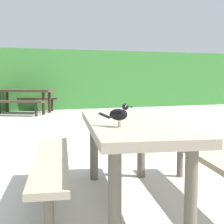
# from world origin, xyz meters

# --- Properties ---
(ground_plane) EXTENTS (60.00, 60.00, 0.00)m
(ground_plane) POSITION_xyz_m (0.00, 0.00, 0.00)
(ground_plane) COLOR #B7B5AD
(hedge_wall) EXTENTS (28.00, 2.20, 2.05)m
(hedge_wall) POSITION_xyz_m (0.00, 9.29, 1.02)
(hedge_wall) COLOR #387A33
(hedge_wall) RESTS_ON ground
(picnic_table_foreground) EXTENTS (1.95, 1.97, 0.74)m
(picnic_table_foreground) POSITION_xyz_m (-0.32, -0.14, 0.56)
(picnic_table_foreground) COLOR gray
(picnic_table_foreground) RESTS_ON ground
(bird_grackle) EXTENTS (0.21, 0.23, 0.18)m
(bird_grackle) POSITION_xyz_m (-0.54, -0.44, 0.84)
(bird_grackle) COLOR black
(bird_grackle) RESTS_ON picnic_table_foreground
(picnic_table_mid_left) EXTENTS (2.28, 2.27, 0.74)m
(picnic_table_mid_left) POSITION_xyz_m (-0.77, 7.46, 0.56)
(picnic_table_mid_left) COLOR #473828
(picnic_table_mid_left) RESTS_ON ground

